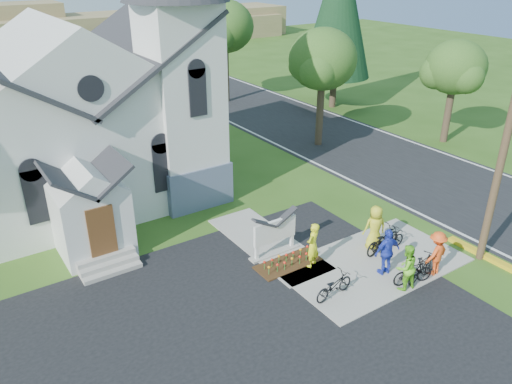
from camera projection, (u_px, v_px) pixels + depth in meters
ground at (353, 284)px, 17.97m from camera, size 120.00×120.00×0.00m
road at (306, 128)px, 34.25m from camera, size 8.00×90.00×0.02m
sidewalk at (373, 264)px, 19.08m from camera, size 7.00×4.00×0.05m
church at (78, 90)px, 22.33m from camera, size 12.35×12.00×13.00m
church_sign at (275, 231)px, 19.32m from camera, size 2.20×0.40×1.70m
flower_bed at (288, 264)px, 19.07m from camera, size 2.60×1.10×0.07m
utility_pole at (510, 125)px, 17.22m from camera, size 3.45×0.28×10.00m
tree_road_near at (323, 60)px, 29.01m from camera, size 4.00×4.00×7.05m
tree_road_mid at (225, 27)px, 38.02m from camera, size 4.40×4.40×7.80m
tree_road_far at (456, 68)px, 29.77m from camera, size 3.60×3.60×6.30m
conifer at (339, 7)px, 35.85m from camera, size 5.20×5.20×12.40m
distant_hills at (52, 33)px, 61.00m from camera, size 61.00×10.00×5.60m
cyclist_0 at (313, 245)px, 18.56m from camera, size 0.77×0.66×1.80m
bike_0 at (334, 286)px, 17.04m from camera, size 1.73×0.75×0.88m
cyclist_1 at (406, 267)px, 17.30m from camera, size 0.91×0.75×1.73m
bike_1 at (413, 272)px, 17.69m from camera, size 1.65×0.86×0.95m
cyclist_2 at (387, 252)px, 18.10m from camera, size 1.13×0.61×1.84m
bike_2 at (383, 240)px, 19.66m from camera, size 1.99×0.88×1.01m
cyclist_3 at (436, 253)px, 18.11m from camera, size 1.15×0.71×1.73m
bike_3 at (423, 267)px, 17.93m from camera, size 1.74×0.68×1.02m
cyclist_4 at (375, 228)px, 19.68m from camera, size 1.07×0.89×1.87m
bike_4 at (388, 240)px, 19.80m from camera, size 1.66×0.68×0.86m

